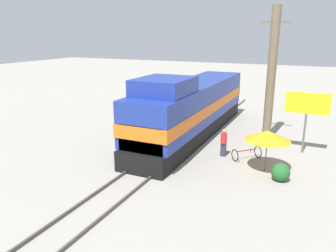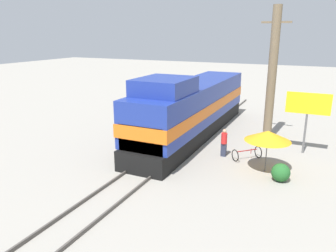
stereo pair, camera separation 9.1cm
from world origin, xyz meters
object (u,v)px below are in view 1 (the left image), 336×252
Objects in this scene: vendor_umbrella at (268,136)px; billboard_sign at (307,107)px; person_bystander at (224,142)px; locomotive at (191,108)px; utility_pole at (271,75)px; bicycle at (247,153)px.

vendor_umbrella is 0.64× the size of billboard_sign.
vendor_umbrella is 2.98m from person_bystander.
billboard_sign is at bearing -1.41° from locomotive.
person_bystander is (-1.76, -4.18, -3.42)m from utility_pole.
locomotive is at bearing 12.32° from bicycle.
locomotive is 5.41m from bicycle.
utility_pole reaches higher than bicycle.
utility_pole reaches higher than vendor_umbrella.
locomotive is at bearing 178.59° from billboard_sign.
utility_pole reaches higher than billboard_sign.
vendor_umbrella reaches higher than bicycle.
locomotive is 1.80× the size of utility_pole.
utility_pole reaches higher than person_bystander.
locomotive is 4.28m from person_bystander.
bicycle is at bearing -138.12° from billboard_sign.
vendor_umbrella is at bearing -112.84° from billboard_sign.
billboard_sign is 4.46m from bicycle.
locomotive is 9.57× the size of bicycle.
vendor_umbrella is 1.42× the size of person_bystander.
billboard_sign is (2.35, -1.60, -1.53)m from utility_pole.
utility_pole is at bearing 98.23° from vendor_umbrella.
billboard_sign is 2.22× the size of person_bystander.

